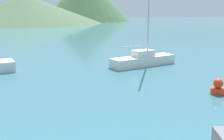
# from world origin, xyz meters

# --- Properties ---
(sailboat_inner) EXTENTS (5.92, 2.79, 11.51)m
(sailboat_inner) POSITION_xyz_m (5.15, 19.98, 0.58)
(sailboat_inner) COLOR white
(sailboat_inner) RESTS_ON ground_plane
(buoy_marker) EXTENTS (0.76, 0.76, 0.88)m
(buoy_marker) POSITION_xyz_m (5.90, 11.55, 0.36)
(buoy_marker) COLOR red
(buoy_marker) RESTS_ON ground_plane
(hill_central) EXTENTS (45.32, 45.32, 8.34)m
(hill_central) POSITION_xyz_m (-2.58, 89.68, 4.17)
(hill_central) COLOR #4C6647
(hill_central) RESTS_ON ground_plane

